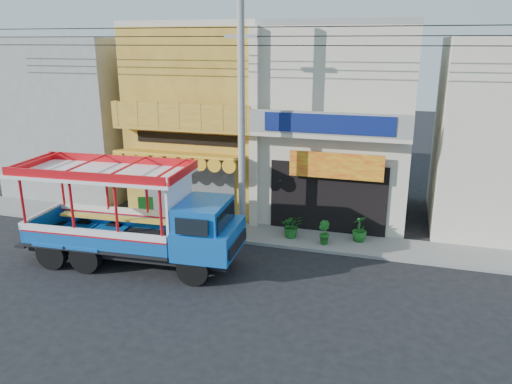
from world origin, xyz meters
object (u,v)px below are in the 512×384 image
potted_plant_a (292,226)px  potted_plant_b (324,233)px  potted_plant_c (360,229)px  songthaew_truck (146,219)px  utility_pole (245,111)px  green_sign (146,210)px

potted_plant_a → potted_plant_b: bearing=-34.2°
potted_plant_b → potted_plant_c: bearing=-105.8°
songthaew_truck → potted_plant_c: 7.96m
utility_pole → potted_plant_a: bearing=20.9°
potted_plant_c → utility_pole: bearing=-36.6°
songthaew_truck → potted_plant_c: (6.78, 4.02, -1.09)m
utility_pole → potted_plant_b: bearing=6.3°
utility_pole → potted_plant_c: bearing=13.2°
songthaew_truck → potted_plant_c: bearing=30.7°
utility_pole → potted_plant_c: size_ratio=28.19×
utility_pole → potted_plant_b: utility_pole is taller
utility_pole → potted_plant_a: utility_pole is taller
utility_pole → potted_plant_c: utility_pole is taller
potted_plant_c → green_sign: bearing=-49.2°
green_sign → potted_plant_a: 6.46m
potted_plant_a → potted_plant_c: 2.58m
potted_plant_a → potted_plant_b: size_ratio=1.05×
potted_plant_a → utility_pole: bearing=179.7°
green_sign → songthaew_truck: bearing=-60.5°
green_sign → potted_plant_a: (6.45, -0.27, 0.06)m
potted_plant_a → potted_plant_c: potted_plant_c is taller
utility_pole → potted_plant_a: (1.66, 0.63, -4.45)m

